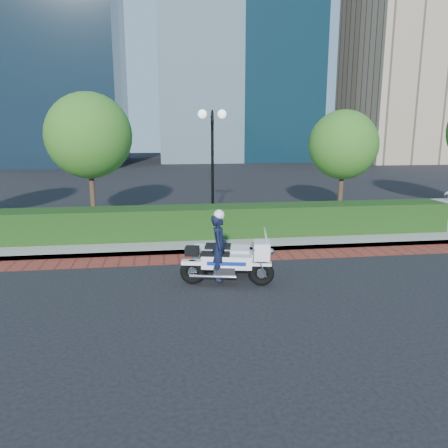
{
  "coord_description": "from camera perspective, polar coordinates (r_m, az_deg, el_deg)",
  "views": [
    {
      "loc": [
        -0.78,
        -10.65,
        3.68
      ],
      "look_at": [
        0.91,
        1.53,
        1.0
      ],
      "focal_mm": 35.0,
      "sensor_mm": 36.0,
      "label": 1
    }
  ],
  "objects": [
    {
      "name": "lamppost",
      "position": [
        15.97,
        -1.53,
        9.71
      ],
      "size": [
        1.02,
        0.7,
        4.21
      ],
      "color": "black",
      "rests_on": "sidewalk"
    },
    {
      "name": "tower_right",
      "position": [
        57.46,
        24.11,
        21.65
      ],
      "size": [
        14.0,
        12.0,
        28.0
      ],
      "primitive_type": "cube",
      "color": "gray",
      "rests_on": "ground"
    },
    {
      "name": "sidewalk",
      "position": [
        17.06,
        -5.11,
        0.05
      ],
      "size": [
        60.0,
        8.0,
        0.15
      ],
      "primitive_type": "cube",
      "color": "gray",
      "rests_on": "ground"
    },
    {
      "name": "police_motorcycle",
      "position": [
        10.77,
        -0.02,
        -4.16
      ],
      "size": [
        2.26,
        1.84,
        1.85
      ],
      "rotation": [
        0.0,
        0.0,
        -0.21
      ],
      "color": "black",
      "rests_on": "ground"
    },
    {
      "name": "hedge_main",
      "position": [
        14.59,
        -4.68,
        0.27
      ],
      "size": [
        18.0,
        1.2,
        1.0
      ],
      "primitive_type": "cube",
      "color": "black",
      "rests_on": "sidewalk"
    },
    {
      "name": "tree_c",
      "position": [
        18.65,
        15.31,
        9.93
      ],
      "size": [
        2.8,
        2.8,
        4.3
      ],
      "color": "#332319",
      "rests_on": "sidewalk"
    },
    {
      "name": "tree_b",
      "position": [
        17.37,
        -17.24,
        10.95
      ],
      "size": [
        3.2,
        3.2,
        4.89
      ],
      "color": "#332319",
      "rests_on": "sidewalk"
    },
    {
      "name": "brick_strip",
      "position": [
        12.72,
        -4.07,
        -4.52
      ],
      "size": [
        60.0,
        1.0,
        0.01
      ],
      "primitive_type": "cube",
      "color": "maroon",
      "rests_on": "ground"
    },
    {
      "name": "ground",
      "position": [
        11.3,
        -3.55,
        -6.74
      ],
      "size": [
        120.0,
        120.0,
        0.0
      ],
      "primitive_type": "plane",
      "color": "black",
      "rests_on": "ground"
    }
  ]
}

